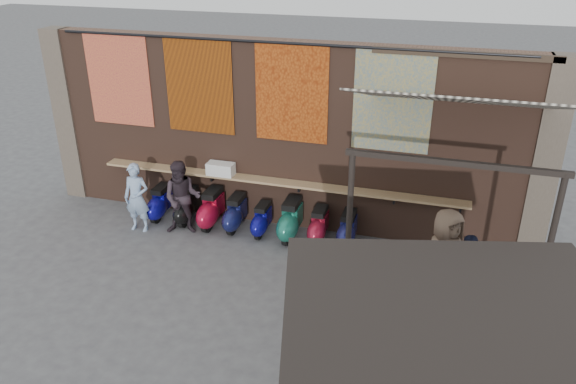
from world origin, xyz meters
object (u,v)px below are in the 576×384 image
at_px(scooter_stool_0, 161,203).
at_px(shopper_grey, 438,316).
at_px(scooter_stool_1, 188,206).
at_px(diner_left, 137,198).
at_px(scooter_stool_5, 291,220).
at_px(diner_right, 182,198).
at_px(shopper_tan, 444,259).
at_px(shelf_box, 221,169).
at_px(scooter_stool_3, 236,214).
at_px(scooter_stool_4, 262,220).
at_px(scooter_stool_6, 319,226).
at_px(scooter_stool_2, 212,209).
at_px(scooter_stool_7, 348,230).
at_px(shopper_navy, 466,279).

height_order(scooter_stool_0, shopper_grey, shopper_grey).
xyz_separation_m(scooter_stool_1, diner_left, (-0.86, -0.63, 0.38)).
xyz_separation_m(scooter_stool_1, scooter_stool_5, (2.40, -0.06, 0.04)).
height_order(diner_right, shopper_tan, shopper_tan).
height_order(shelf_box, diner_left, diner_left).
xyz_separation_m(scooter_stool_3, scooter_stool_4, (0.62, -0.05, -0.04)).
xyz_separation_m(scooter_stool_0, scooter_stool_6, (3.67, -0.03, -0.01)).
height_order(scooter_stool_3, diner_left, diner_left).
distance_m(scooter_stool_5, shopper_tan, 3.51).
bearing_deg(scooter_stool_0, scooter_stool_2, -1.18).
bearing_deg(scooter_stool_7, shelf_box, 174.27).
bearing_deg(scooter_stool_2, shopper_navy, -19.48).
height_order(scooter_stool_5, shopper_grey, shopper_grey).
distance_m(scooter_stool_3, shopper_tan, 4.68).
bearing_deg(diner_left, scooter_stool_4, 8.62).
bearing_deg(shopper_grey, scooter_stool_5, -29.04).
bearing_deg(diner_left, scooter_stool_0, 69.62).
distance_m(scooter_stool_2, scooter_stool_6, 2.41).
relative_size(scooter_stool_6, shopper_tan, 0.42).
relative_size(scooter_stool_1, shopper_tan, 0.44).
bearing_deg(shelf_box, shopper_navy, -22.78).
relative_size(scooter_stool_2, diner_left, 0.57).
relative_size(diner_left, diner_right, 0.94).
height_order(scooter_stool_2, scooter_stool_7, scooter_stool_2).
bearing_deg(scooter_stool_3, scooter_stool_1, 178.89).
relative_size(scooter_stool_2, scooter_stool_5, 0.98).
relative_size(shelf_box, scooter_stool_4, 0.83).
bearing_deg(scooter_stool_5, shelf_box, 168.92).
height_order(scooter_stool_1, scooter_stool_2, scooter_stool_2).
distance_m(scooter_stool_5, shopper_grey, 4.36).
bearing_deg(shopper_tan, scooter_stool_4, 112.04).
xyz_separation_m(scooter_stool_0, scooter_stool_7, (4.28, -0.02, -0.01)).
height_order(scooter_stool_0, scooter_stool_3, scooter_stool_3).
bearing_deg(diner_right, shelf_box, 35.26).
bearing_deg(scooter_stool_2, scooter_stool_5, -1.05).
distance_m(scooter_stool_5, scooter_stool_6, 0.60).
xyz_separation_m(scooter_stool_5, shopper_grey, (3.12, -3.02, 0.42)).
distance_m(scooter_stool_0, scooter_stool_6, 3.67).
bearing_deg(scooter_stool_7, shopper_tan, -39.04).
distance_m(scooter_stool_4, diner_left, 2.72).
bearing_deg(shopper_tan, shopper_navy, -86.98).
height_order(scooter_stool_4, shopper_tan, shopper_tan).
relative_size(scooter_stool_1, scooter_stool_5, 0.91).
xyz_separation_m(scooter_stool_4, scooter_stool_5, (0.64, 0.01, 0.09)).
bearing_deg(diner_right, scooter_stool_5, -5.50).
xyz_separation_m(scooter_stool_5, scooter_stool_7, (1.21, 0.04, -0.06)).
bearing_deg(scooter_stool_3, scooter_stool_7, 0.02).
bearing_deg(scooter_stool_3, diner_left, -163.25).
height_order(scooter_stool_5, scooter_stool_6, scooter_stool_5).
distance_m(scooter_stool_3, shopper_navy, 5.15).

